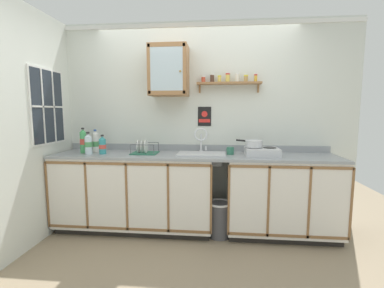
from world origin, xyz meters
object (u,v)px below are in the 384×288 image
Objects in this scene: bottle_detergent_teal_2 at (103,145)px; mug at (230,151)px; hot_plate_stove at (262,152)px; bottle_soda_green_0 at (83,141)px; trash_bin at (219,219)px; wall_cabinet at (169,71)px; bottle_water_clear_3 at (88,144)px; warning_sign at (204,117)px; bottle_opaque_white_1 at (95,142)px; dish_rack at (144,150)px; sink at (201,155)px; saucepan at (254,143)px.

bottle_detergent_teal_2 is 1.53m from mug.
bottle_soda_green_0 reaches higher than hot_plate_stove.
bottle_soda_green_0 reaches higher than bottle_detergent_teal_2.
bottle_detergent_teal_2 reaches higher than trash_bin.
mug is 1.22m from wall_cabinet.
warning_sign reaches higher than bottle_water_clear_3.
mug is 0.81m from trash_bin.
bottle_opaque_white_1 is 1.70m from mug.
trash_bin is at bearing -7.74° from dish_rack.
trash_bin is (1.68, -0.11, -0.88)m from bottle_soda_green_0.
sink is at bearing -179.35° from mug.
bottle_opaque_white_1 is at bearing 177.50° from sink.
bottle_water_clear_3 is 1.79m from trash_bin.
dish_rack is 0.50× the size of wall_cabinet.
bottle_opaque_white_1 reaches higher than dish_rack.
mug is 0.27× the size of trash_bin.
sink is at bearing 5.65° from bottle_detergent_teal_2.
hot_plate_stove is at bearing 1.84° from bottle_detergent_teal_2.
bottle_water_clear_3 is 1.46m from warning_sign.
bottle_water_clear_3 is (-1.34, -0.15, 0.14)m from sink.
saucepan is at bearing -7.72° from wall_cabinet.
warning_sign is at bearing 22.61° from dish_rack.
bottle_opaque_white_1 is at bearing -171.45° from warning_sign.
sink is 0.70m from dish_rack.
wall_cabinet is (-1.02, 0.14, 0.86)m from saucepan.
mug is at bearing -1.86° from bottle_opaque_white_1.
hot_plate_stove is 0.13m from saucepan.
mug is at bearing -7.90° from wall_cabinet.
warning_sign is (-0.68, 0.32, 0.40)m from hot_plate_stove.
mug is (-0.27, 0.03, -0.09)m from saucepan.
saucepan is 0.73m from warning_sign.
dish_rack reaches higher than mug.
sink is 1.36m from bottle_opaque_white_1.
saucepan is 2.63× the size of mug.
bottle_soda_green_0 is at bearing -171.27° from wall_cabinet.
bottle_soda_green_0 is at bearing -132.58° from bottle_opaque_white_1.
bottle_detergent_teal_2 is 1.20m from wall_cabinet.
saucepan is 1.21× the size of warning_sign.
sink is 2.33× the size of warning_sign.
sink is 0.53m from warning_sign.
wall_cabinet is 2.47× the size of warning_sign.
warning_sign is at bearing 20.25° from wall_cabinet.
bottle_water_clear_3 is 1.09× the size of warning_sign.
bottle_opaque_white_1 is 0.25m from bottle_detergent_teal_2.
bottle_soda_green_0 is at bearing 179.91° from hot_plate_stove.
hot_plate_stove is 1.47m from wall_cabinet.
saucepan is (-0.09, 0.03, 0.09)m from hot_plate_stove.
bottle_opaque_white_1 reaches higher than hot_plate_stove.
bottle_water_clear_3 is 2.37× the size of mug.
dish_rack is at bearing 179.06° from hot_plate_stove.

